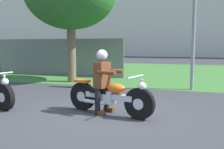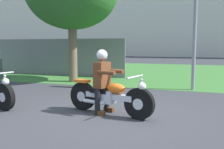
# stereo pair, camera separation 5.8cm
# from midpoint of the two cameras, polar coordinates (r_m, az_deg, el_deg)

# --- Properties ---
(ground) EXTENTS (120.00, 120.00, 0.00)m
(ground) POSITION_cam_midpoint_polar(r_m,az_deg,el_deg) (5.76, -0.61, -8.58)
(ground) COLOR #38383D
(grass_verge) EXTENTS (60.00, 12.00, 0.01)m
(grass_verge) POSITION_cam_midpoint_polar(r_m,az_deg,el_deg) (14.84, 11.65, 0.59)
(grass_verge) COLOR #3D7533
(grass_verge) RESTS_ON ground
(stadium_facade) EXTENTS (63.16, 8.00, 14.54)m
(stadium_facade) POSITION_cam_midpoint_polar(r_m,az_deg,el_deg) (38.15, 11.09, 15.09)
(stadium_facade) COLOR silver
(stadium_facade) RESTS_ON ground
(motorcycle_lead) EXTENTS (2.08, 0.79, 0.88)m
(motorcycle_lead) POSITION_cam_midpoint_polar(r_m,az_deg,el_deg) (5.60, -0.33, -4.86)
(motorcycle_lead) COLOR black
(motorcycle_lead) RESTS_ON ground
(rider_lead) EXTENTS (0.62, 0.55, 1.40)m
(rider_lead) POSITION_cam_midpoint_polar(r_m,az_deg,el_deg) (5.63, -1.75, -0.43)
(rider_lead) COLOR black
(rider_lead) RESTS_ON ground
(fence_segment) EXTENTS (7.00, 0.06, 1.80)m
(fence_segment) POSITION_cam_midpoint_polar(r_m,az_deg,el_deg) (13.14, -11.81, 3.76)
(fence_segment) COLOR slate
(fence_segment) RESTS_ON ground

